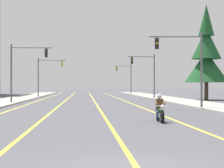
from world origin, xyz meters
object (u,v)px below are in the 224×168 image
at_px(traffic_signal_mid_left, 46,71).
at_px(traffic_signal_far_right, 126,75).
at_px(traffic_signal_near_right, 187,59).
at_px(traffic_signal_mid_right, 147,70).
at_px(conifer_tree_right_verge_far, 206,56).
at_px(motorcycle_with_rider, 160,111).
at_px(traffic_signal_near_left, 23,65).

distance_m(traffic_signal_mid_left, traffic_signal_far_right, 23.83).
xyz_separation_m(traffic_signal_near_right, traffic_signal_mid_right, (0.34, 23.42, -0.04)).
height_order(traffic_signal_mid_left, conifer_tree_right_verge_far, conifer_tree_right_verge_far).
bearing_deg(traffic_signal_mid_right, motorcycle_with_rider, -97.62).
relative_size(traffic_signal_mid_right, traffic_signal_mid_left, 1.00).
relative_size(traffic_signal_near_right, traffic_signal_near_left, 1.00).
bearing_deg(traffic_signal_mid_left, motorcycle_with_rider, -77.30).
relative_size(motorcycle_with_rider, traffic_signal_mid_right, 0.35).
height_order(motorcycle_with_rider, traffic_signal_mid_left, traffic_signal_mid_left).
distance_m(traffic_signal_near_left, traffic_signal_far_right, 43.11).
bearing_deg(traffic_signal_near_right, traffic_signal_far_right, 89.64).
distance_m(traffic_signal_near_left, traffic_signal_mid_left, 21.56).
bearing_deg(traffic_signal_near_left, traffic_signal_near_right, -36.08).
bearing_deg(traffic_signal_near_right, conifer_tree_right_verge_far, 68.83).
xyz_separation_m(motorcycle_with_rider, traffic_signal_near_left, (-10.33, 22.35, 3.48)).
bearing_deg(traffic_signal_near_right, traffic_signal_mid_left, 113.83).
relative_size(traffic_signal_mid_left, traffic_signal_far_right, 1.00).
height_order(motorcycle_with_rider, traffic_signal_mid_right, traffic_signal_mid_right).
relative_size(motorcycle_with_rider, traffic_signal_near_right, 0.35).
relative_size(traffic_signal_near_left, traffic_signal_mid_right, 1.00).
height_order(motorcycle_with_rider, traffic_signal_near_right, traffic_signal_near_right).
bearing_deg(traffic_signal_near_left, motorcycle_with_rider, -65.20).
distance_m(traffic_signal_mid_right, conifer_tree_right_verge_far, 8.43).
xyz_separation_m(traffic_signal_near_left, traffic_signal_mid_right, (15.02, 12.72, -0.04)).
distance_m(traffic_signal_near_left, traffic_signal_mid_right, 19.68).
bearing_deg(traffic_signal_mid_right, traffic_signal_near_right, -90.84).
relative_size(traffic_signal_mid_left, conifer_tree_right_verge_far, 0.50).
height_order(motorcycle_with_rider, traffic_signal_far_right, traffic_signal_far_right).
bearing_deg(traffic_signal_mid_left, conifer_tree_right_verge_far, -31.27).
xyz_separation_m(traffic_signal_mid_right, traffic_signal_far_right, (-0.02, 27.70, -0.01)).
distance_m(traffic_signal_near_right, conifer_tree_right_verge_far, 20.55).
bearing_deg(traffic_signal_mid_left, traffic_signal_near_right, -66.17).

